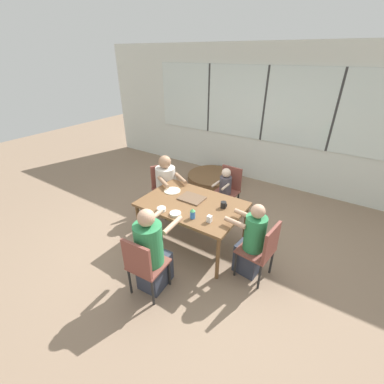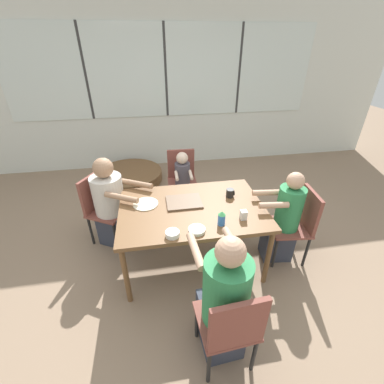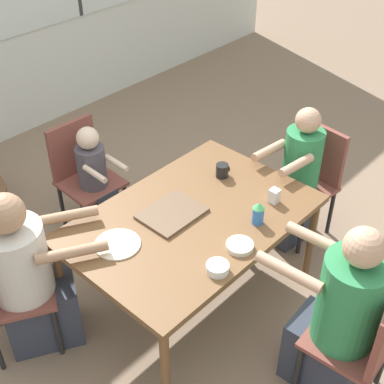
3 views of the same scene
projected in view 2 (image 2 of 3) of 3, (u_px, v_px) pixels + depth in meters
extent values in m
plane|color=#8C725B|center=(192.00, 258.00, 2.93)|extent=(16.00, 16.00, 0.00)
cube|color=silver|center=(166.00, 89.00, 4.51)|extent=(8.40, 0.06, 2.80)
cube|color=silver|center=(166.00, 72.00, 4.33)|extent=(5.20, 0.02, 1.45)
cube|color=#333333|center=(85.00, 74.00, 4.14)|extent=(0.04, 0.01, 1.45)
cube|color=#333333|center=(166.00, 72.00, 4.33)|extent=(0.04, 0.01, 1.45)
cube|color=#333333|center=(239.00, 71.00, 4.52)|extent=(0.04, 0.01, 1.45)
cube|color=brown|center=(192.00, 209.00, 2.58)|extent=(1.45, 0.98, 0.04)
cylinder|color=brown|center=(126.00, 276.00, 2.29)|extent=(0.05, 0.05, 0.66)
cylinder|color=brown|center=(268.00, 258.00, 2.48)|extent=(0.05, 0.05, 0.66)
cylinder|color=brown|center=(130.00, 218.00, 3.03)|extent=(0.05, 0.05, 0.66)
cylinder|color=brown|center=(239.00, 208.00, 3.22)|extent=(0.05, 0.05, 0.66)
cube|color=brown|center=(226.00, 321.00, 1.85)|extent=(0.43, 0.43, 0.03)
cube|color=brown|center=(238.00, 326.00, 1.58)|extent=(0.38, 0.06, 0.42)
cylinder|color=black|center=(197.00, 322.00, 2.06)|extent=(0.03, 0.03, 0.40)
cylinder|color=black|center=(236.00, 313.00, 2.13)|extent=(0.03, 0.03, 0.40)
cylinder|color=black|center=(209.00, 367.00, 1.78)|extent=(0.03, 0.03, 0.40)
cylinder|color=black|center=(254.00, 355.00, 1.85)|extent=(0.03, 0.03, 0.40)
cube|color=brown|center=(288.00, 227.00, 2.77)|extent=(0.44, 0.44, 0.03)
cube|color=brown|center=(309.00, 210.00, 2.66)|extent=(0.08, 0.38, 0.42)
cylinder|color=black|center=(275.00, 253.00, 2.72)|extent=(0.03, 0.03, 0.40)
cylinder|color=black|center=(265.00, 233.00, 3.01)|extent=(0.03, 0.03, 0.40)
cylinder|color=black|center=(306.00, 252.00, 2.74)|extent=(0.03, 0.03, 0.40)
cylinder|color=black|center=(294.00, 232.00, 3.03)|extent=(0.03, 0.03, 0.40)
cube|color=brown|center=(109.00, 211.00, 3.02)|extent=(0.54, 0.54, 0.03)
cube|color=brown|center=(92.00, 193.00, 2.96)|extent=(0.22, 0.35, 0.42)
cylinder|color=black|center=(131.00, 220.00, 3.22)|extent=(0.03, 0.03, 0.40)
cylinder|color=black|center=(115.00, 237.00, 2.94)|extent=(0.03, 0.03, 0.40)
cylinder|color=black|center=(108.00, 215.00, 3.31)|extent=(0.03, 0.03, 0.40)
cylinder|color=black|center=(91.00, 231.00, 3.04)|extent=(0.03, 0.03, 0.40)
cube|color=brown|center=(182.00, 183.00, 3.61)|extent=(0.41, 0.41, 0.03)
cube|color=brown|center=(181.00, 164.00, 3.65)|extent=(0.38, 0.05, 0.42)
cylinder|color=black|center=(196.00, 202.00, 3.59)|extent=(0.03, 0.03, 0.40)
cylinder|color=black|center=(172.00, 203.00, 3.55)|extent=(0.03, 0.03, 0.40)
cylinder|color=black|center=(193.00, 189.00, 3.88)|extent=(0.03, 0.03, 0.40)
cylinder|color=black|center=(170.00, 191.00, 3.84)|extent=(0.03, 0.03, 0.40)
cube|color=#333847|center=(219.00, 323.00, 2.04)|extent=(0.32, 0.41, 0.42)
cylinder|color=#2D844C|center=(226.00, 291.00, 1.74)|extent=(0.33, 0.33, 0.52)
sphere|color=tan|center=(230.00, 252.00, 1.55)|extent=(0.20, 0.20, 0.20)
cylinder|color=tan|center=(196.00, 251.00, 1.87)|extent=(0.08, 0.36, 0.06)
cylinder|color=tan|center=(233.00, 244.00, 1.93)|extent=(0.08, 0.36, 0.06)
cube|color=#333847|center=(277.00, 241.00, 2.86)|extent=(0.34, 0.27, 0.42)
cylinder|color=#2D844C|center=(289.00, 208.00, 2.64)|extent=(0.26, 0.26, 0.47)
sphere|color=tan|center=(296.00, 181.00, 2.47)|extent=(0.17, 0.17, 0.17)
cylinder|color=tan|center=(274.00, 205.00, 2.46)|extent=(0.29, 0.09, 0.06)
cylinder|color=tan|center=(266.00, 193.00, 2.67)|extent=(0.29, 0.09, 0.06)
cube|color=#333847|center=(119.00, 227.00, 3.09)|extent=(0.51, 0.47, 0.42)
cylinder|color=beige|center=(108.00, 195.00, 2.89)|extent=(0.34, 0.34, 0.45)
sphere|color=#A37A5B|center=(103.00, 168.00, 2.72)|extent=(0.22, 0.22, 0.22)
cylinder|color=#A37A5B|center=(137.00, 184.00, 2.87)|extent=(0.36, 0.24, 0.06)
cylinder|color=#A37A5B|center=(121.00, 197.00, 2.62)|extent=(0.36, 0.24, 0.06)
cube|color=#333847|center=(183.00, 198.00, 3.64)|extent=(0.19, 0.25, 0.42)
cylinder|color=#4C4751|center=(182.00, 174.00, 3.49)|extent=(0.21, 0.21, 0.31)
sphere|color=beige|center=(182.00, 158.00, 3.37)|extent=(0.16, 0.16, 0.16)
cylinder|color=beige|center=(191.00, 175.00, 3.31)|extent=(0.05, 0.23, 0.04)
cylinder|color=beige|center=(177.00, 176.00, 3.29)|extent=(0.05, 0.23, 0.04)
cube|color=brown|center=(184.00, 202.00, 2.64)|extent=(0.36, 0.28, 0.02)
cylinder|color=black|center=(230.00, 193.00, 2.72)|extent=(0.08, 0.08, 0.09)
torus|color=black|center=(234.00, 193.00, 2.73)|extent=(0.01, 0.06, 0.06)
cylinder|color=blue|center=(221.00, 220.00, 2.30)|extent=(0.07, 0.07, 0.11)
cone|color=#4CB266|center=(222.00, 213.00, 2.27)|extent=(0.07, 0.07, 0.04)
cube|color=silver|center=(243.00, 215.00, 2.38)|extent=(0.06, 0.06, 0.09)
cylinder|color=white|center=(172.00, 234.00, 2.18)|extent=(0.12, 0.12, 0.05)
cylinder|color=silver|center=(197.00, 230.00, 2.24)|extent=(0.15, 0.15, 0.03)
cylinder|color=beige|center=(146.00, 204.00, 2.61)|extent=(0.26, 0.26, 0.01)
cylinder|color=brown|center=(130.00, 180.00, 4.53)|extent=(1.12, 1.12, 0.03)
cylinder|color=brown|center=(130.00, 178.00, 4.51)|extent=(1.13, 1.13, 0.03)
cylinder|color=brown|center=(130.00, 177.00, 4.49)|extent=(1.12, 1.12, 0.03)
cylinder|color=brown|center=(129.00, 175.00, 4.48)|extent=(1.13, 1.13, 0.03)
cylinder|color=brown|center=(129.00, 174.00, 4.46)|extent=(1.12, 1.12, 0.03)
cylinder|color=brown|center=(129.00, 172.00, 4.45)|extent=(1.13, 1.13, 0.03)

